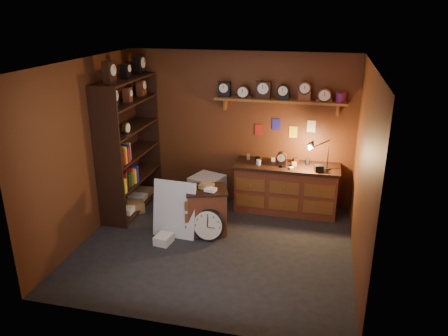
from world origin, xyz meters
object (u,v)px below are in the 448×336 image
shelving_unit (127,140)px  workbench (286,185)px  low_cabinet (207,208)px  big_round_clock (208,225)px

shelving_unit → workbench: shelving_unit is taller
shelving_unit → low_cabinet: 1.85m
workbench → low_cabinet: (-1.14, -1.04, -0.08)m
workbench → low_cabinet: size_ratio=2.18×
shelving_unit → low_cabinet: size_ratio=3.15×
shelving_unit → big_round_clock: bearing=-26.7°
workbench → big_round_clock: 1.70m
workbench → shelving_unit: bearing=-169.6°
low_cabinet → big_round_clock: low_cabinet is taller
shelving_unit → low_cabinet: shelving_unit is taller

